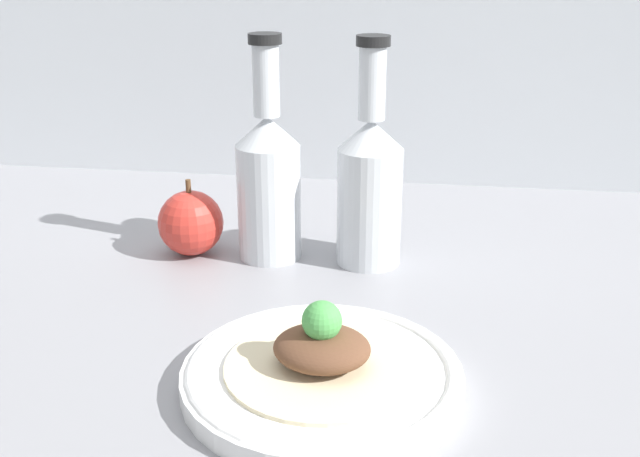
# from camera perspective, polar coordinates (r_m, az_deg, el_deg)

# --- Properties ---
(ground_plane) EXTENTS (1.80, 1.10, 0.04)m
(ground_plane) POSITION_cam_1_polar(r_m,az_deg,el_deg) (0.81, -4.63, -8.53)
(ground_plane) COLOR gray
(plate) EXTENTS (0.26, 0.26, 0.02)m
(plate) POSITION_cam_1_polar(r_m,az_deg,el_deg) (0.69, 0.14, -11.11)
(plate) COLOR white
(plate) RESTS_ON ground_plane
(plated_food) EXTENTS (0.18, 0.18, 0.07)m
(plated_food) POSITION_cam_1_polar(r_m,az_deg,el_deg) (0.68, 0.14, -9.31)
(plated_food) COLOR beige
(plated_food) RESTS_ON plate
(cider_bottle_left) EXTENTS (0.08, 0.08, 0.28)m
(cider_bottle_left) POSITION_cam_1_polar(r_m,az_deg,el_deg) (0.93, -3.94, 3.78)
(cider_bottle_left) COLOR silver
(cider_bottle_left) RESTS_ON ground_plane
(cider_bottle_right) EXTENTS (0.08, 0.08, 0.28)m
(cider_bottle_right) POSITION_cam_1_polar(r_m,az_deg,el_deg) (0.91, 3.81, 3.44)
(cider_bottle_right) COLOR silver
(cider_bottle_right) RESTS_ON ground_plane
(apple) EXTENTS (0.08, 0.08, 0.10)m
(apple) POSITION_cam_1_polar(r_m,az_deg,el_deg) (0.97, -9.82, 0.42)
(apple) COLOR red
(apple) RESTS_ON ground_plane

